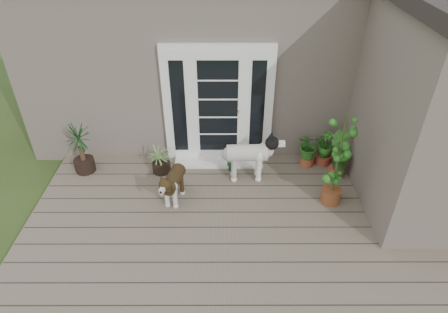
{
  "coord_description": "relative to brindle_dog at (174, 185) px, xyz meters",
  "views": [
    {
      "loc": [
        -0.11,
        -3.38,
        4.24
      ],
      "look_at": [
        -0.1,
        1.75,
        0.7
      ],
      "focal_mm": 30.8,
      "sensor_mm": 36.0,
      "label": 1
    }
  ],
  "objects": [
    {
      "name": "house_wing",
      "position": [
        3.79,
        0.15,
        1.12
      ],
      "size": [
        1.6,
        2.4,
        3.1
      ],
      "primitive_type": "cube",
      "color": "#665E54",
      "rests_on": "ground"
    },
    {
      "name": "door_unit",
      "position": [
        0.69,
        1.25,
        0.76
      ],
      "size": [
        1.9,
        0.14,
        2.15
      ],
      "primitive_type": "cube",
      "color": "white",
      "rests_on": "deck"
    },
    {
      "name": "clog_left",
      "position": [
        0.91,
        0.89,
        -0.27
      ],
      "size": [
        0.14,
        0.27,
        0.08
      ],
      "primitive_type": null,
      "rotation": [
        0.0,
        0.0,
        0.09
      ],
      "color": "black",
      "rests_on": "deck"
    },
    {
      "name": "house_main",
      "position": [
        0.89,
        3.3,
        1.12
      ],
      "size": [
        7.4,
        4.0,
        3.1
      ],
      "primitive_type": "cube",
      "color": "#665E54",
      "rests_on": "ground"
    },
    {
      "name": "deck",
      "position": [
        0.89,
        -0.95,
        -0.37
      ],
      "size": [
        6.2,
        4.6,
        0.12
      ],
      "primitive_type": "cube",
      "color": "#6B5B4C",
      "rests_on": "ground"
    },
    {
      "name": "white_dog",
      "position": [
        1.18,
        0.59,
        0.07
      ],
      "size": [
        0.93,
        0.42,
        0.77
      ],
      "primitive_type": null,
      "rotation": [
        0.0,
        0.0,
        -1.54
      ],
      "color": "white",
      "rests_on": "deck"
    },
    {
      "name": "yucca",
      "position": [
        -1.68,
        0.81,
        0.17
      ],
      "size": [
        0.68,
        0.68,
        0.96
      ],
      "primitive_type": null,
      "rotation": [
        0.0,
        0.0,
        -0.03
      ],
      "color": "black",
      "rests_on": "deck"
    },
    {
      "name": "door_step",
      "position": [
        0.69,
        1.05,
        -0.29
      ],
      "size": [
        1.6,
        0.4,
        0.05
      ],
      "primitive_type": "cube",
      "color": "white",
      "rests_on": "deck"
    },
    {
      "name": "brindle_dog",
      "position": [
        0.0,
        0.0,
        0.0
      ],
      "size": [
        0.49,
        0.8,
        0.62
      ],
      "primitive_type": null,
      "rotation": [
        0.0,
        0.0,
        2.91
      ],
      "color": "#3A2A15",
      "rests_on": "deck"
    },
    {
      "name": "clog_right",
      "position": [
        0.91,
        1.0,
        -0.27
      ],
      "size": [
        0.16,
        0.3,
        0.09
      ],
      "primitive_type": null,
      "rotation": [
        0.0,
        0.0,
        -0.07
      ],
      "color": "black",
      "rests_on": "deck"
    },
    {
      "name": "herb_a",
      "position": [
        2.31,
        0.99,
        -0.03
      ],
      "size": [
        0.59,
        0.59,
        0.57
      ],
      "primitive_type": "imported",
      "rotation": [
        0.0,
        0.0,
        0.44
      ],
      "color": "#1D631C",
      "rests_on": "deck"
    },
    {
      "name": "spider_plant",
      "position": [
        -0.32,
        0.78,
        -0.02
      ],
      "size": [
        0.69,
        0.69,
        0.57
      ],
      "primitive_type": null,
      "rotation": [
        0.0,
        0.0,
        -0.36
      ],
      "color": "#728E57",
      "rests_on": "deck"
    },
    {
      "name": "herb_b",
      "position": [
        2.77,
        0.67,
        -0.0
      ],
      "size": [
        0.58,
        0.58,
        0.61
      ],
      "primitive_type": "imported",
      "rotation": [
        0.0,
        0.0,
        2.34
      ],
      "color": "#20651C",
      "rests_on": "deck"
    },
    {
      "name": "sapling",
      "position": [
        2.51,
        -0.02,
        0.52
      ],
      "size": [
        0.54,
        0.54,
        1.66
      ],
      "primitive_type": null,
      "rotation": [
        0.0,
        0.0,
        -0.12
      ],
      "color": "#174E16",
      "rests_on": "deck"
    },
    {
      "name": "herb_c",
      "position": [
        2.62,
        1.05,
        -0.05
      ],
      "size": [
        0.34,
        0.34,
        0.52
      ],
      "primitive_type": "imported",
      "rotation": [
        0.0,
        0.0,
        4.74
      ],
      "color": "#185419",
      "rests_on": "deck"
    }
  ]
}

